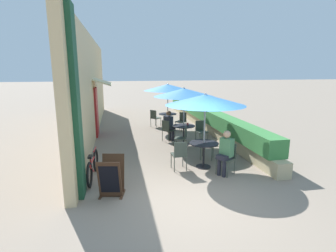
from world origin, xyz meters
name	(u,v)px	position (x,y,z in m)	size (l,w,h in m)	color
ground_plane	(187,197)	(0.00, 0.00, 0.00)	(120.00, 120.00, 0.00)	gray
cafe_facade_wall	(93,87)	(-2.54, 6.85, 2.09)	(0.98, 13.98, 4.20)	#D6B784
planter_hedge	(205,117)	(2.75, 6.89, 0.54)	(0.60, 12.98, 1.01)	tan
patio_table_near	(204,149)	(0.96, 1.74, 0.57)	(0.86, 0.86, 0.75)	black
patio_umbrella_near	(205,100)	(0.96, 1.74, 2.02)	(2.28, 2.28, 2.22)	#B7B7BC
cafe_chair_near_left	(205,143)	(1.25, 2.46, 0.52)	(0.54, 0.54, 0.87)	#384238
cafe_chair_near_right	(180,153)	(0.20, 1.62, 0.52)	(0.42, 0.42, 0.87)	#384238
cafe_chair_near_back	(227,156)	(1.45, 1.13, 0.52)	(0.55, 0.55, 0.87)	#384238
seated_patron_near_back	(225,151)	(1.35, 1.07, 0.69)	(0.51, 0.49, 1.25)	#23232D
patio_table_mid	(184,130)	(0.97, 4.17, 0.57)	(0.86, 0.86, 0.75)	black
patio_umbrella_mid	(184,92)	(0.97, 4.17, 2.02)	(2.28, 2.28, 2.22)	#B7B7BC
cafe_chair_mid_left	(183,137)	(0.75, 3.43, 0.52)	(0.52, 0.52, 0.87)	#384238
cafe_chair_mid_right	(201,130)	(1.73, 4.34, 0.52)	(0.45, 0.45, 0.87)	#384238
cafe_chair_mid_back	(167,129)	(0.45, 4.73, 0.52)	(0.56, 0.56, 0.87)	#384238
seated_patron_mid_back	(169,124)	(0.53, 4.80, 0.69)	(0.51, 0.50, 1.25)	#23232D
coffee_cup_mid	(188,124)	(1.15, 4.22, 0.79)	(0.07, 0.07, 0.09)	#B73D3D
patio_table_far	(168,117)	(0.90, 6.97, 0.57)	(0.86, 0.86, 0.75)	black
patio_umbrella_far	(168,87)	(0.90, 6.97, 2.02)	(2.28, 2.28, 2.22)	#B7B7BC
cafe_chair_far_left	(155,117)	(0.33, 7.50, 0.52)	(0.56, 0.56, 0.87)	#384238
cafe_chair_far_right	(182,120)	(1.46, 6.44, 0.52)	(0.56, 0.56, 0.87)	#384238
coffee_cup_far	(170,113)	(1.02, 6.93, 0.79)	(0.07, 0.07, 0.09)	teal
bicycle_leaning	(93,166)	(-2.20, 1.50, 0.34)	(0.17, 1.71, 0.73)	black
menu_board	(112,177)	(-1.69, 0.45, 0.45)	(0.63, 0.72, 0.91)	#422819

